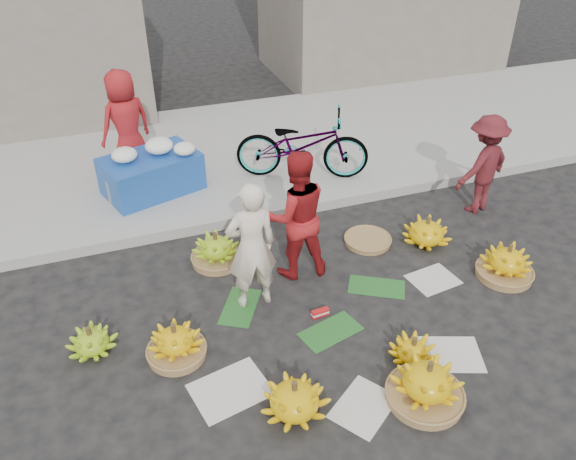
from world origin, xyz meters
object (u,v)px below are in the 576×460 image
object	(u,v)px
bicycle	(302,145)
flower_table	(152,171)
banana_bunch_4	(507,263)
vendor_cream	(251,247)
banana_bunch_0	(176,343)

from	to	relation	value
bicycle	flower_table	bearing A→B (deg)	104.80
banana_bunch_4	flower_table	world-z (taller)	flower_table
flower_table	bicycle	world-z (taller)	bicycle
banana_bunch_4	flower_table	distance (m)	4.92
vendor_cream	banana_bunch_0	bearing A→B (deg)	27.34
banana_bunch_0	bicycle	world-z (taller)	bicycle
banana_bunch_4	vendor_cream	size ratio (longest dim) A/B	0.50
banana_bunch_0	banana_bunch_4	distance (m)	3.93
banana_bunch_0	vendor_cream	world-z (taller)	vendor_cream
flower_table	banana_bunch_0	bearing A→B (deg)	-112.64
flower_table	banana_bunch_4	bearing A→B (deg)	-59.81
vendor_cream	bicycle	world-z (taller)	vendor_cream
vendor_cream	flower_table	xyz separation A→B (m)	(-0.70, 2.72, -0.33)
banana_bunch_0	bicycle	xyz separation A→B (m)	(2.46, 2.95, 0.47)
banana_bunch_4	flower_table	xyz separation A→B (m)	(-3.66, 3.28, 0.24)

